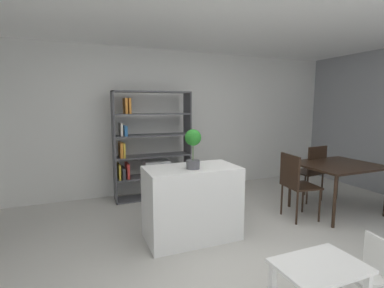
% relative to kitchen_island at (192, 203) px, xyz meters
% --- Properties ---
extents(ground_plane, '(9.78, 9.78, 0.00)m').
position_rel_kitchen_island_xyz_m(ground_plane, '(0.36, -0.61, -0.44)').
color(ground_plane, beige).
extents(back_partition, '(7.10, 0.06, 2.61)m').
position_rel_kitchen_island_xyz_m(back_partition, '(0.36, 2.03, 0.86)').
color(back_partition, silver).
rests_on(back_partition, ground_plane).
extents(kitchen_island, '(1.10, 0.61, 0.88)m').
position_rel_kitchen_island_xyz_m(kitchen_island, '(0.00, 0.00, 0.00)').
color(kitchen_island, white).
rests_on(kitchen_island, ground_plane).
extents(potted_plant_on_island, '(0.19, 0.19, 0.46)m').
position_rel_kitchen_island_xyz_m(potted_plant_on_island, '(-0.02, -0.08, 0.72)').
color(potted_plant_on_island, '#4C4C51').
rests_on(potted_plant_on_island, kitchen_island).
extents(open_bookshelf, '(1.32, 0.36, 1.84)m').
position_rel_kitchen_island_xyz_m(open_bookshelf, '(-0.12, 1.68, 0.39)').
color(open_bookshelf, '#4C4C51').
rests_on(open_bookshelf, ground_plane).
extents(child_table, '(0.61, 0.42, 0.51)m').
position_rel_kitchen_island_xyz_m(child_table, '(0.29, -1.67, -0.03)').
color(child_table, white).
rests_on(child_table, ground_plane).
extents(child_chair_right, '(0.30, 0.30, 0.61)m').
position_rel_kitchen_island_xyz_m(child_chair_right, '(0.80, -1.68, -0.11)').
color(child_chair_right, silver).
rests_on(child_chair_right, ground_plane).
extents(dining_table, '(1.14, 0.96, 0.74)m').
position_rel_kitchen_island_xyz_m(dining_table, '(2.35, -0.03, 0.23)').
color(dining_table, black).
rests_on(dining_table, ground_plane).
extents(dining_chair_far, '(0.47, 0.45, 0.95)m').
position_rel_kitchen_island_xyz_m(dining_chair_far, '(2.36, 0.48, 0.13)').
color(dining_chair_far, black).
rests_on(dining_chair_far, ground_plane).
extents(dining_chair_island_side, '(0.47, 0.48, 0.93)m').
position_rel_kitchen_island_xyz_m(dining_chair_island_side, '(1.57, -0.01, 0.12)').
color(dining_chair_island_side, black).
rests_on(dining_chair_island_side, ground_plane).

